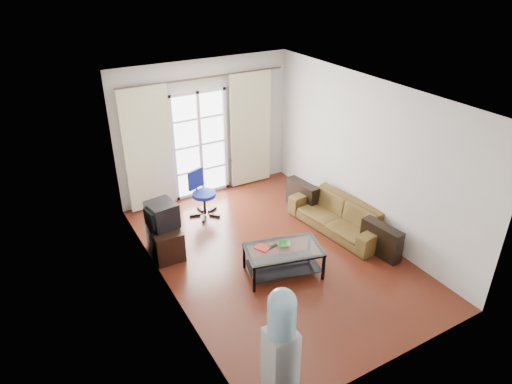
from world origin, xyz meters
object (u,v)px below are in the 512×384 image
water_cooler (281,345)px  coffee_table (283,258)px  sofa (338,216)px  crt_tv (161,215)px  tv_stand (165,241)px  task_chair (203,202)px

water_cooler → coffee_table: bearing=57.6°
sofa → crt_tv: (-2.93, 0.87, 0.43)m
tv_stand → water_cooler: (0.16, -3.23, 0.55)m
crt_tv → task_chair: 1.39m
tv_stand → water_cooler: size_ratio=0.45×
task_chair → water_cooler: (-0.90, -4.09, 0.53)m
sofa → tv_stand: size_ratio=2.88×
sofa → water_cooler: 3.73m
sofa → water_cooler: water_cooler is taller
crt_tv → coffee_table: bearing=-54.7°
tv_stand → task_chair: task_chair is taller
tv_stand → water_cooler: bearing=-85.5°
coffee_table → crt_tv: crt_tv is taller
task_chair → coffee_table: bearing=-104.0°
coffee_table → crt_tv: (-1.39, 1.46, 0.41)m
sofa → crt_tv: crt_tv is taller
tv_stand → crt_tv: (0.00, 0.08, 0.46)m
task_chair → water_cooler: water_cooler is taller
coffee_table → water_cooler: size_ratio=0.83×
tv_stand → task_chair: size_ratio=0.77×
crt_tv → sofa: bearing=-24.7°
sofa → task_chair: 2.50m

